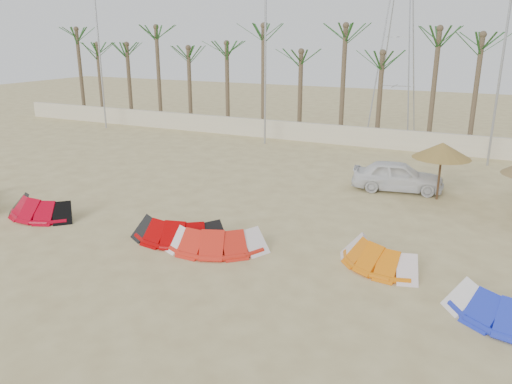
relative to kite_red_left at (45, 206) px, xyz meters
The scene contains 13 objects.
ground 8.82m from the kite_red_left, 20.54° to the right, with size 120.00×120.00×0.00m, color #D5C387.
boundary_wall 20.63m from the kite_red_left, 66.42° to the left, with size 60.00×0.30×1.30m, color beige.
palm_line 23.07m from the kite_red_left, 66.39° to the left, with size 52.00×4.00×7.70m.
lamp_a 21.25m from the kite_red_left, 124.71° to the left, with size 1.25×0.14×11.00m.
lamp_b 17.88m from the kite_red_left, 82.29° to the left, with size 1.25×0.14×11.00m.
lamp_c 24.08m from the kite_red_left, 46.07° to the left, with size 1.25×0.14×11.00m.
pylon 26.57m from the kite_red_left, 69.62° to the left, with size 3.00×3.00×14.00m, color #A5A8AD, non-canonical shape.
kite_red_left is the anchor object (origin of this frame).
kite_red_mid 6.52m from the kite_red_left, ahead, with size 3.70×2.20×0.90m.
kite_red_right 8.10m from the kite_red_left, ahead, with size 3.85×2.52×0.90m.
kite_orange 13.51m from the kite_red_left, ahead, with size 3.36×2.53×0.90m.
parasol_left 17.14m from the kite_red_left, 32.58° to the left, with size 2.55×2.55×2.62m.
car 15.83m from the kite_red_left, 38.11° to the left, with size 1.70×4.23×1.44m, color white.
Camera 1 is at (7.94, -10.67, 7.12)m, focal length 35.00 mm.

